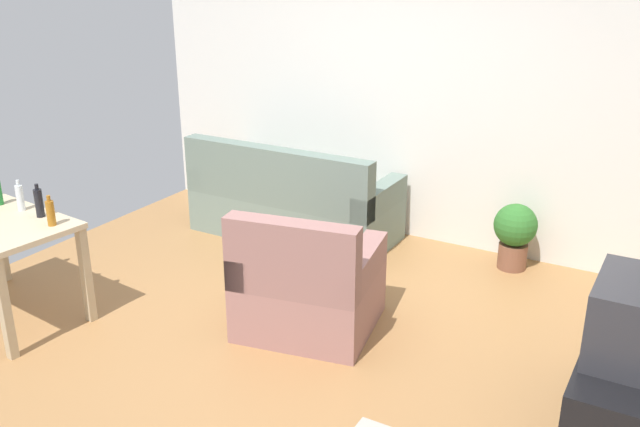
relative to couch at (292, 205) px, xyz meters
The scene contains 10 objects.
ground_plane 1.81m from the couch, 62.68° to the right, with size 5.20×4.40×0.02m, color #9E7042.
wall_rear 1.46m from the couch, 36.78° to the left, with size 5.20×0.10×2.70m, color silver.
couch is the anchor object (origin of this frame).
tv_stand 3.43m from the couch, 26.49° to the right, with size 0.44×1.10×0.48m.
tv 3.46m from the couch, 26.47° to the right, with size 0.41×0.60×0.44m.
potted_plant 2.02m from the couch, ahead, with size 0.36×0.36×0.57m.
armchair 1.75m from the couch, 54.73° to the right, with size 1.04×0.99×0.92m.
bottle_clear 2.40m from the couch, 114.81° to the right, with size 0.05×0.05×0.23m.
bottle_dark 2.34m from the couch, 109.42° to the right, with size 0.06×0.06×0.24m.
bottle_amber 2.35m from the couch, 103.94° to the right, with size 0.06×0.06×0.22m.
Camera 1 is at (2.40, -3.54, 2.50)m, focal length 38.68 mm.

